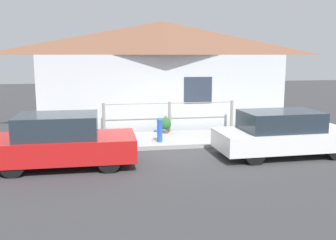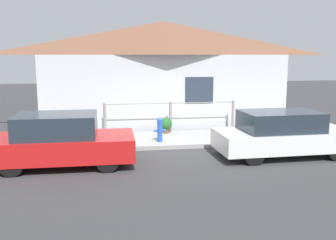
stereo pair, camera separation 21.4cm
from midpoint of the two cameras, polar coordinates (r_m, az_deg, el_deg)
ground_plane at (r=11.92m, az=2.55°, el=-4.46°), size 60.00×60.00×0.00m
sidewalk at (r=12.99m, az=1.56°, el=-2.96°), size 24.00×2.26×0.14m
house at (r=15.11m, az=-0.11°, el=11.53°), size 9.95×2.23×4.28m
fence at (r=13.81m, az=0.83°, el=0.71°), size 4.90×0.10×1.12m
car_left at (r=10.36m, az=-15.37°, el=-3.05°), size 3.76×1.76×1.41m
car_right at (r=11.49m, az=17.65°, el=-2.07°), size 4.06×1.74×1.34m
fire_hydrant at (r=12.23m, az=-0.76°, el=-1.43°), size 0.39×0.17×0.80m
potted_plant_near_hydrant at (r=13.63m, az=0.11°, el=-0.69°), size 0.45×0.45×0.57m
potted_plant_by_fence at (r=13.31m, az=-13.52°, el=-1.10°), size 0.51×0.51×0.61m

